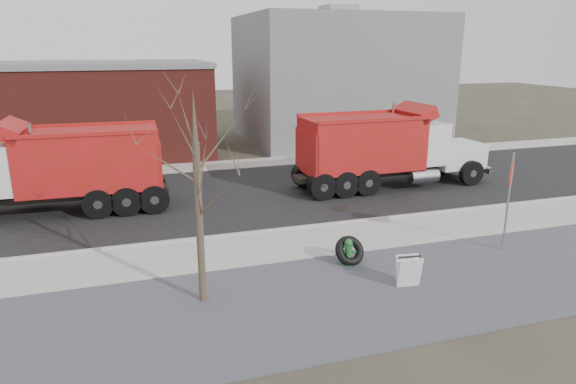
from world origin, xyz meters
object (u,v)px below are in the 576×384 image
object	(u,v)px
sandwich_board	(409,271)
dump_truck_red_a	(385,146)
fire_hydrant	(348,253)
truck_tire	(350,251)
stop_sign	(510,186)
dump_truck_red_b	(60,166)

from	to	relation	value
sandwich_board	dump_truck_red_a	distance (m)	10.16
fire_hydrant	dump_truck_red_a	size ratio (longest dim) A/B	0.09
truck_tire	sandwich_board	size ratio (longest dim) A/B	1.14
dump_truck_red_a	truck_tire	bearing A→B (deg)	-125.30
dump_truck_red_a	stop_sign	bearing A→B (deg)	-91.23
truck_tire	stop_sign	xyz separation A→B (m)	(4.95, -0.52, 1.68)
truck_tire	dump_truck_red_b	distance (m)	11.34
fire_hydrant	truck_tire	world-z (taller)	truck_tire
fire_hydrant	dump_truck_red_a	world-z (taller)	dump_truck_red_a
dump_truck_red_a	dump_truck_red_b	size ratio (longest dim) A/B	1.07
fire_hydrant	stop_sign	world-z (taller)	stop_sign
truck_tire	fire_hydrant	bearing A→B (deg)	-135.53
fire_hydrant	stop_sign	xyz separation A→B (m)	(5.02, -0.45, 1.71)
fire_hydrant	dump_truck_red_b	xyz separation A→B (m)	(-8.23, 7.67, 1.44)
fire_hydrant	stop_sign	distance (m)	5.32
sandwich_board	dump_truck_red_b	bearing A→B (deg)	142.00
sandwich_board	dump_truck_red_a	bearing A→B (deg)	73.80
stop_sign	dump_truck_red_a	size ratio (longest dim) A/B	0.34
stop_sign	truck_tire	bearing A→B (deg)	154.27
stop_sign	dump_truck_red_a	xyz separation A→B (m)	(0.02, 7.82, -0.24)
stop_sign	dump_truck_red_a	world-z (taller)	dump_truck_red_a
dump_truck_red_b	truck_tire	bearing A→B (deg)	139.01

